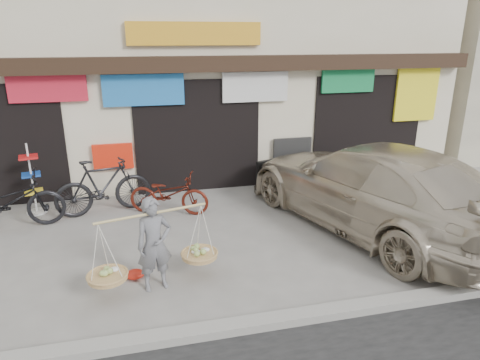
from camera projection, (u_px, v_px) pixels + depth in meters
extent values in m
plane|color=gray|center=(229.00, 255.00, 7.51)|extent=(70.00, 70.00, 0.00)
cube|color=gray|center=(261.00, 323.00, 5.65)|extent=(70.00, 0.25, 0.12)
cube|color=beige|center=(181.00, 41.00, 12.37)|extent=(14.00, 6.00, 7.00)
cube|color=black|center=(196.00, 64.00, 9.61)|extent=(14.00, 0.35, 0.35)
cube|color=black|center=(196.00, 134.00, 10.53)|extent=(3.00, 0.60, 2.70)
cube|color=black|center=(362.00, 126.00, 11.53)|extent=(3.00, 0.60, 2.70)
cube|color=red|center=(48.00, 88.00, 9.11)|extent=(1.60, 0.08, 0.60)
cube|color=blue|center=(144.00, 90.00, 9.59)|extent=(1.80, 0.08, 0.70)
cube|color=silver|center=(255.00, 87.00, 10.17)|extent=(1.60, 0.08, 0.70)
cube|color=#158045|center=(348.00, 80.00, 10.67)|extent=(1.40, 0.08, 0.60)
cube|color=yellow|center=(416.00, 94.00, 11.24)|extent=(1.20, 0.08, 1.40)
cube|color=red|center=(113.00, 157.00, 9.89)|extent=(0.90, 0.08, 0.60)
cube|color=#242424|center=(292.00, 149.00, 10.90)|extent=(1.00, 0.08, 0.60)
cube|color=gold|center=(195.00, 34.00, 9.47)|extent=(3.00, 0.08, 0.50)
imported|color=slate|center=(154.00, 244.00, 6.32)|extent=(0.60, 0.46, 1.46)
cylinder|color=tan|center=(152.00, 213.00, 6.16)|extent=(1.61, 0.42, 0.04)
cylinder|color=tan|center=(108.00, 277.00, 6.13)|extent=(0.56, 0.56, 0.07)
ellipsoid|color=#A5BF66|center=(107.00, 273.00, 6.11)|extent=(0.39, 0.39, 0.10)
cylinder|color=tan|center=(199.00, 255.00, 6.74)|extent=(0.56, 0.56, 0.07)
ellipsoid|color=#A5BF66|center=(199.00, 251.00, 6.72)|extent=(0.39, 0.39, 0.10)
imported|color=black|center=(5.00, 203.00, 8.32)|extent=(2.25, 1.06, 1.14)
imported|color=black|center=(103.00, 186.00, 9.12)|extent=(2.09, 0.97, 1.21)
imported|color=#4F170D|center=(169.00, 194.00, 9.13)|extent=(1.82, 1.17, 0.90)
imported|color=#C1B49C|center=(371.00, 186.00, 8.40)|extent=(4.02, 6.30, 1.70)
cube|color=black|center=(285.00, 166.00, 10.75)|extent=(1.65, 0.60, 0.45)
cube|color=silver|center=(283.00, 169.00, 10.84)|extent=(0.44, 0.15, 0.12)
cylinder|color=silver|center=(37.00, 212.00, 9.31)|extent=(0.43, 0.43, 0.04)
cylinder|color=silver|center=(32.00, 179.00, 9.07)|extent=(0.04, 0.04, 1.55)
cube|color=yellow|center=(34.00, 192.00, 9.16)|extent=(0.44, 0.44, 0.04)
cube|color=#194CB2|center=(31.00, 175.00, 9.04)|extent=(0.44, 0.44, 0.04)
cube|color=red|center=(28.00, 157.00, 8.91)|extent=(0.44, 0.44, 0.04)
ellipsoid|color=red|center=(135.00, 274.00, 6.77)|extent=(0.31, 0.25, 0.14)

